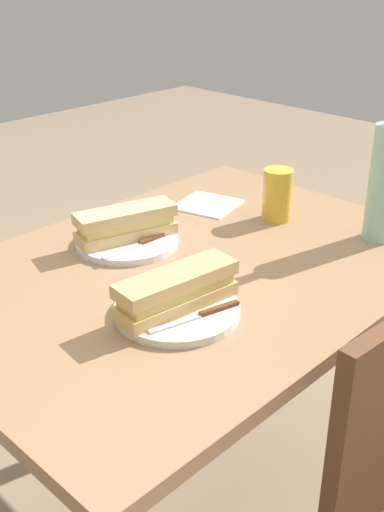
# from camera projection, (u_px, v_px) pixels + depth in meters

# --- Properties ---
(dining_table) EXTENTS (1.07, 0.76, 0.75)m
(dining_table) POSITION_uv_depth(u_px,v_px,m) (192.00, 318.00, 1.35)
(dining_table) COLOR #997251
(dining_table) RESTS_ON ground
(plate_near) EXTENTS (0.22, 0.22, 0.01)m
(plate_near) POSITION_uv_depth(u_px,v_px,m) (127.00, 241.00, 1.38)
(plate_near) COLOR white
(plate_near) RESTS_ON dining_table
(baguette_sandwich_near) EXTENTS (0.23, 0.13, 0.07)m
(baguette_sandwich_near) POSITION_uv_depth(u_px,v_px,m) (126.00, 223.00, 1.37)
(baguette_sandwich_near) COLOR #DBB77A
(baguette_sandwich_near) RESTS_ON plate_near
(knife_near) EXTENTS (0.18, 0.01, 0.01)m
(knife_near) POSITION_uv_depth(u_px,v_px,m) (140.00, 243.00, 1.35)
(knife_near) COLOR silver
(knife_near) RESTS_ON plate_near
(plate_far) EXTENTS (0.22, 0.22, 0.01)m
(plate_far) POSITION_uv_depth(u_px,v_px,m) (177.00, 310.00, 1.12)
(plate_far) COLOR silver
(plate_far) RESTS_ON dining_table
(baguette_sandwich_far) EXTENTS (0.24, 0.10, 0.07)m
(baguette_sandwich_far) POSITION_uv_depth(u_px,v_px,m) (177.00, 290.00, 1.10)
(baguette_sandwich_far) COLOR tan
(baguette_sandwich_far) RESTS_ON plate_far
(knife_far) EXTENTS (0.18, 0.05, 0.01)m
(knife_far) POSITION_uv_depth(u_px,v_px,m) (201.00, 315.00, 1.09)
(knife_far) COLOR silver
(knife_far) RESTS_ON plate_far
(beer_glass) EXTENTS (0.07, 0.07, 0.12)m
(beer_glass) POSITION_uv_depth(u_px,v_px,m) (277.00, 195.00, 1.49)
(beer_glass) COLOR gold
(beer_glass) RESTS_ON dining_table
(paper_napkin) EXTENTS (0.17, 0.17, 0.00)m
(paper_napkin) POSITION_uv_depth(u_px,v_px,m) (208.00, 205.00, 1.59)
(paper_napkin) COLOR white
(paper_napkin) RESTS_ON dining_table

